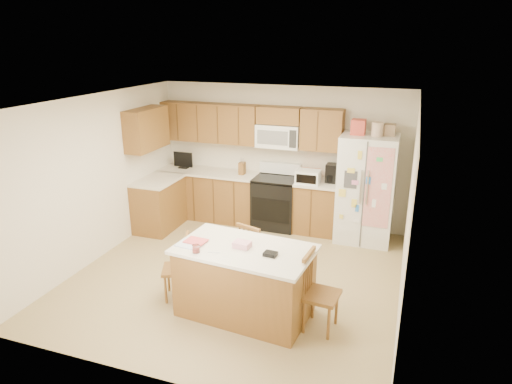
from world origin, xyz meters
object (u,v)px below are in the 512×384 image
at_px(windsor_chair_right, 319,294).
at_px(windsor_chair_back, 254,256).
at_px(stove, 276,201).
at_px(refrigerator, 366,188).
at_px(island, 245,281).
at_px(windsor_chair_left, 178,268).

bearing_deg(windsor_chair_right, windsor_chair_back, 145.79).
relative_size(stove, refrigerator, 0.55).
bearing_deg(island, windsor_chair_left, 175.89).
relative_size(windsor_chair_back, windsor_chair_right, 0.97).
relative_size(refrigerator, windsor_chair_back, 2.20).
distance_m(stove, windsor_chair_back, 2.13).
xyz_separation_m(stove, windsor_chair_back, (0.32, -2.10, -0.03)).
height_order(windsor_chair_left, windsor_chair_back, windsor_chair_back).
bearing_deg(windsor_chair_left, stove, 79.40).
distance_m(island, windsor_chair_left, 0.95).
xyz_separation_m(stove, windsor_chair_right, (1.37, -2.81, -0.02)).
xyz_separation_m(refrigerator, windsor_chair_right, (-0.20, -2.75, -0.47)).
bearing_deg(stove, windsor_chair_left, -100.60).
distance_m(refrigerator, windsor_chair_back, 2.44).
height_order(stove, windsor_chair_right, stove).
xyz_separation_m(windsor_chair_left, windsor_chair_right, (1.88, -0.08, 0.04)).
relative_size(refrigerator, island, 1.19).
height_order(refrigerator, island, refrigerator).
height_order(stove, island, stove).
height_order(island, windsor_chair_left, island).
bearing_deg(windsor_chair_left, windsor_chair_right, -2.56).
bearing_deg(windsor_chair_left, windsor_chair_back, 36.75).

